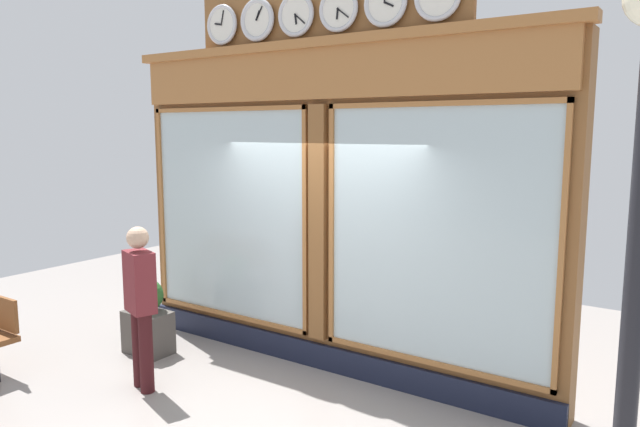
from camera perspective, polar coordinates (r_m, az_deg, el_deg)
The scene contains 5 objects.
shop_facade at distance 6.46m, azimuth 0.62°, elevation 1.09°, with size 5.35×0.42×4.16m.
pedestrian at distance 6.28m, azimuth -16.96°, elevation -8.09°, with size 0.41×0.33×1.69m.
street_lamp at distance 2.98m, azimuth 28.56°, elevation -0.81°, with size 0.28×0.28×3.35m.
planter_box at distance 7.44m, azimuth -16.27°, elevation -10.95°, with size 0.56×0.36×0.51m, color #4C4742.
planter_shrub at distance 7.31m, azimuth -16.42°, elevation -7.60°, with size 0.39×0.39×0.39m, color #285623.
Camera 1 is at (-3.56, 5.21, 2.64)m, focal length 33.11 mm.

